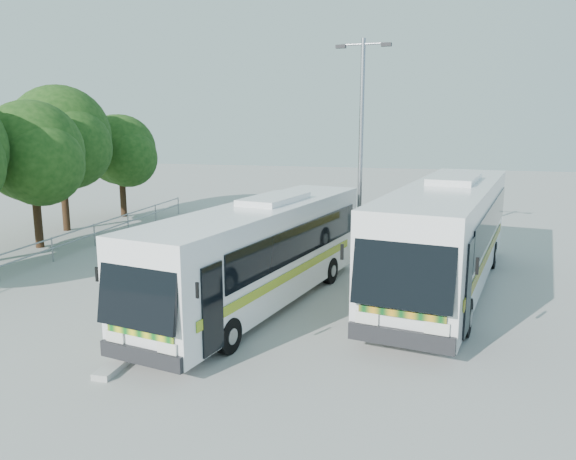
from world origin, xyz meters
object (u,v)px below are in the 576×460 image
(coach_main, at_px, (260,252))
(tree_far_d, at_px, (61,136))
(coach_adjacent, at_px, (447,233))
(lamppost, at_px, (361,143))
(tree_far_c, at_px, (33,152))
(tree_far_e, at_px, (121,150))

(coach_main, bearing_deg, tree_far_d, 157.70)
(coach_adjacent, bearing_deg, lamppost, 149.28)
(tree_far_d, bearing_deg, coach_adjacent, -17.76)
(tree_far_c, bearing_deg, coach_adjacent, -7.37)
(lamppost, bearing_deg, tree_far_e, 159.26)
(tree_far_d, xyz_separation_m, tree_far_e, (0.68, 4.50, -0.93))
(tree_far_e, xyz_separation_m, coach_adjacent, (17.88, -10.45, -1.95))
(tree_far_d, distance_m, coach_adjacent, 19.70)
(tree_far_e, distance_m, coach_main, 18.39)
(tree_far_c, relative_size, coach_main, 0.57)
(tree_far_d, relative_size, lamppost, 0.85)
(coach_adjacent, bearing_deg, tree_far_c, -176.42)
(tree_far_d, bearing_deg, coach_main, -34.65)
(tree_far_e, xyz_separation_m, lamppost, (14.63, -7.55, 0.87))
(tree_far_d, relative_size, coach_adjacent, 0.56)
(coach_main, relative_size, coach_adjacent, 0.88)
(coach_main, distance_m, lamppost, 7.06)
(tree_far_c, bearing_deg, tree_far_e, 93.54)
(tree_far_e, height_order, lamppost, lamppost)
(tree_far_e, relative_size, lamppost, 0.69)
(coach_main, bearing_deg, lamppost, 81.02)
(tree_far_c, bearing_deg, tree_far_d, 107.83)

